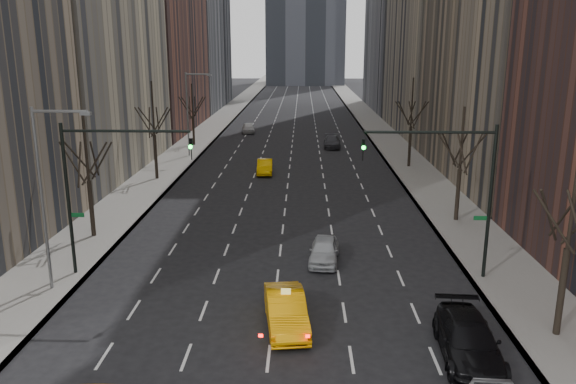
{
  "coord_description": "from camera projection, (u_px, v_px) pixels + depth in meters",
  "views": [
    {
      "loc": [
        1.27,
        -15.6,
        11.86
      ],
      "look_at": [
        0.44,
        16.45,
        3.5
      ],
      "focal_mm": 35.0,
      "sensor_mm": 36.0,
      "label": 1
    }
  ],
  "objects": [
    {
      "name": "tree_lw_c",
      "position": [
        155.0,
        136.0,
        50.28
      ],
      "size": [
        3.36,
        3.5,
        8.74
      ],
      "color": "black",
      "rests_on": "ground"
    },
    {
      "name": "tree_lw_b",
      "position": [
        89.0,
        181.0,
        34.89
      ],
      "size": [
        3.36,
        3.5,
        7.82
      ],
      "color": "black",
      "rests_on": "ground"
    },
    {
      "name": "tree_rw_a",
      "position": [
        567.0,
        250.0,
        22.64
      ],
      "size": [
        3.36,
        3.5,
        8.28
      ],
      "color": "black",
      "rests_on": "ground"
    },
    {
      "name": "tree_rw_c",
      "position": [
        411.0,
        128.0,
        55.48
      ],
      "size": [
        3.36,
        3.5,
        8.74
      ],
      "color": "black",
      "rests_on": "ground"
    },
    {
      "name": "far_suv_grey",
      "position": [
        332.0,
        142.0,
        67.54
      ],
      "size": [
        2.12,
        4.88,
        1.4
      ],
      "primitive_type": "imported",
      "rotation": [
        0.0,
        0.0,
        -0.03
      ],
      "color": "#313136",
      "rests_on": "ground"
    },
    {
      "name": "tree_lw_d",
      "position": [
        193.0,
        117.0,
        67.81
      ],
      "size": [
        3.36,
        3.5,
        7.36
      ],
      "color": "black",
      "rests_on": "ground"
    },
    {
      "name": "taxi_sedan",
      "position": [
        286.0,
        310.0,
        24.29
      ],
      "size": [
        2.24,
        4.87,
        1.55
      ],
      "primitive_type": "imported",
      "rotation": [
        0.0,
        0.0,
        0.13
      ],
      "color": "#FCA405",
      "rests_on": "ground"
    },
    {
      "name": "traffic_mast_left",
      "position": [
        99.0,
        175.0,
        28.56
      ],
      "size": [
        6.69,
        0.39,
        8.0
      ],
      "color": "black",
      "rests_on": "ground"
    },
    {
      "name": "streetlight_far",
      "position": [
        190.0,
        106.0,
        60.49
      ],
      "size": [
        2.83,
        0.22,
        9.0
      ],
      "color": "slate",
      "rests_on": "ground"
    },
    {
      "name": "sidewalk_right",
      "position": [
        374.0,
        126.0,
        85.5
      ],
      "size": [
        4.5,
        320.0,
        0.15
      ],
      "primitive_type": "cube",
      "color": "slate",
      "rests_on": "ground"
    },
    {
      "name": "far_car_white",
      "position": [
        248.0,
        128.0,
        78.86
      ],
      "size": [
        2.15,
        4.25,
        1.39
      ],
      "primitive_type": "imported",
      "rotation": [
        0.0,
        0.0,
        0.13
      ],
      "color": "beige",
      "rests_on": "ground"
    },
    {
      "name": "streetlight_near",
      "position": [
        47.0,
        182.0,
        26.64
      ],
      "size": [
        2.83,
        0.22,
        9.0
      ],
      "color": "slate",
      "rests_on": "ground"
    },
    {
      "name": "traffic_mast_right",
      "position": [
        458.0,
        177.0,
        28.1
      ],
      "size": [
        6.69,
        0.39,
        8.0
      ],
      "color": "black",
      "rests_on": "ground"
    },
    {
      "name": "far_taxi",
      "position": [
        265.0,
        167.0,
        53.64
      ],
      "size": [
        1.59,
        4.15,
        1.35
      ],
      "primitive_type": "imported",
      "rotation": [
        0.0,
        0.0,
        0.04
      ],
      "color": "#F5B205",
      "rests_on": "ground"
    },
    {
      "name": "parked_suv_black",
      "position": [
        468.0,
        340.0,
        21.81
      ],
      "size": [
        2.54,
        5.49,
        1.55
      ],
      "primitive_type": "imported",
      "rotation": [
        0.0,
        0.0,
        -0.07
      ],
      "color": "black",
      "rests_on": "ground"
    },
    {
      "name": "silver_sedan_ahead",
      "position": [
        324.0,
        251.0,
        31.64
      ],
      "size": [
        1.97,
        4.09,
        1.35
      ],
      "primitive_type": "imported",
      "rotation": [
        0.0,
        0.0,
        -0.1
      ],
      "color": "#ADB0B5",
      "rests_on": "ground"
    },
    {
      "name": "sidewalk_left",
      "position": [
        215.0,
        125.0,
        86.11
      ],
      "size": [
        4.5,
        320.0,
        0.15
      ],
      "primitive_type": "cube",
      "color": "slate",
      "rests_on": "ground"
    },
    {
      "name": "tree_rw_b",
      "position": [
        460.0,
        169.0,
        38.15
      ],
      "size": [
        3.36,
        3.5,
        7.82
      ],
      "color": "black",
      "rests_on": "ground"
    }
  ]
}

